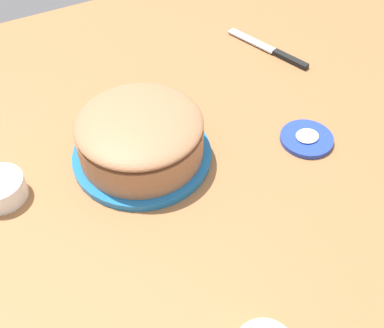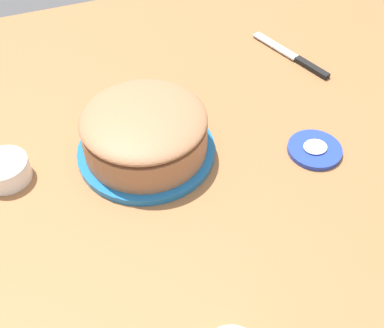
% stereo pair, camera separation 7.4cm
% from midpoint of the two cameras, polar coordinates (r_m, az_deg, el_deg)
% --- Properties ---
extents(ground_plane, '(1.54, 1.54, 0.00)m').
position_cam_midpoint_polar(ground_plane, '(0.85, 0.99, -3.08)').
color(ground_plane, '#936038').
extents(frosted_cake, '(0.27, 0.27, 0.11)m').
position_cam_midpoint_polar(frosted_cake, '(0.88, -8.74, 3.01)').
color(frosted_cake, '#1E6BB2').
rests_on(frosted_cake, ground_plane).
extents(frosting_tub_lid, '(0.11, 0.11, 0.02)m').
position_cam_midpoint_polar(frosting_tub_lid, '(0.95, 11.71, 2.98)').
color(frosting_tub_lid, '#233DAD').
rests_on(frosting_tub_lid, ground_plane).
extents(spreading_knife, '(0.09, 0.23, 0.01)m').
position_cam_midpoint_polar(spreading_knife, '(1.18, 8.20, 13.41)').
color(spreading_knife, silver).
rests_on(spreading_knife, ground_plane).
extents(sprinkle_bowl_rainbow, '(0.09, 0.09, 0.04)m').
position_cam_midpoint_polar(sprinkle_bowl_rainbow, '(0.90, -24.66, -2.81)').
color(sprinkle_bowl_rainbow, white).
rests_on(sprinkle_bowl_rainbow, ground_plane).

